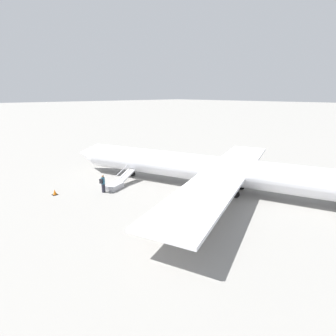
{
  "coord_description": "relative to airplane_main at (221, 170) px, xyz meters",
  "views": [
    {
      "loc": [
        -15.05,
        19.97,
        9.19
      ],
      "look_at": [
        3.73,
        2.25,
        1.83
      ],
      "focal_mm": 28.0,
      "sensor_mm": 36.0,
      "label": 1
    }
  ],
  "objects": [
    {
      "name": "ground_plane",
      "position": [
        0.94,
        0.35,
        -2.05
      ],
      "size": [
        600.0,
        600.0,
        0.0
      ],
      "primitive_type": "plane",
      "color": "gray"
    },
    {
      "name": "airplane_main",
      "position": [
        0.0,
        0.0,
        0.0
      ],
      "size": [
        33.59,
        26.41,
        6.89
      ],
      "rotation": [
        0.0,
        0.0,
        0.35
      ],
      "color": "silver",
      "rests_on": "ground"
    },
    {
      "name": "boarding_stairs",
      "position": [
        7.66,
        6.9,
        -1.68
      ],
      "size": [
        2.34,
        4.12,
        1.71
      ],
      "rotation": [
        0.0,
        0.0,
        -1.22
      ],
      "color": "#B2B2B7",
      "rests_on": "ground"
    },
    {
      "name": "passenger",
      "position": [
        7.38,
        8.62,
        -1.05
      ],
      "size": [
        0.44,
        0.57,
        1.74
      ],
      "rotation": [
        0.0,
        0.0,
        -1.22
      ],
      "color": "#23232D",
      "rests_on": "ground"
    },
    {
      "name": "traffic_cone_near_stairs",
      "position": [
        9.96,
        12.27,
        -1.82
      ],
      "size": [
        0.47,
        0.47,
        0.52
      ],
      "color": "black",
      "rests_on": "ground"
    }
  ]
}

